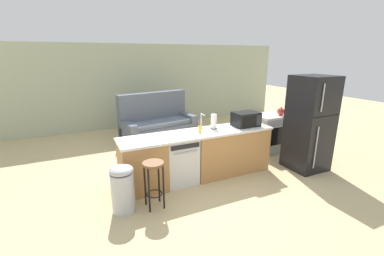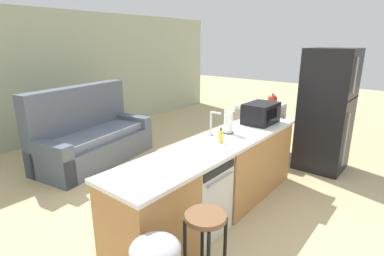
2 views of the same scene
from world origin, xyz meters
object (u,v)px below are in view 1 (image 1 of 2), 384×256
dishwasher (179,160)px  paper_towel_roll (214,122)px  microwave (246,119)px  refrigerator (310,124)px  kettle (281,112)px  soap_bottle (200,129)px  stove_range (270,133)px  couch (157,125)px  bar_stool (154,175)px  trash_bin (123,188)px

dishwasher → paper_towel_roll: paper_towel_roll is taller
dishwasher → microwave: size_ratio=1.68×
refrigerator → paper_towel_roll: bearing=160.6°
refrigerator → kettle: (0.17, 0.97, 0.04)m
soap_bottle → refrigerator: bearing=-13.3°
dishwasher → paper_towel_roll: bearing=7.2°
refrigerator → microwave: 1.28m
dishwasher → stove_range: bearing=11.9°
kettle → dishwasher: bearing=-171.3°
soap_bottle → kettle: (2.36, 0.46, 0.01)m
soap_bottle → dishwasher: bearing=175.4°
microwave → kettle: size_ratio=2.44×
stove_range → microwave: (-1.15, -0.55, 0.59)m
stove_range → couch: size_ratio=0.42×
stove_range → bar_stool: (-3.26, -1.16, 0.08)m
kettle → couch: size_ratio=0.10×
refrigerator → soap_bottle: refrigerator is taller
couch → microwave: bearing=-68.8°
refrigerator → couch: 3.89m
paper_towel_roll → trash_bin: paper_towel_roll is taller
paper_towel_roll → kettle: 2.03m
kettle → bar_stool: bearing=-163.2°
refrigerator → paper_towel_roll: refrigerator is taller
microwave → soap_bottle: microwave is taller
dishwasher → couch: (0.43, 2.63, -0.03)m
stove_range → trash_bin: stove_range is taller
stove_range → bar_stool: bearing=-160.4°
microwave → kettle: (1.32, 0.42, -0.05)m
dishwasher → stove_range: 2.66m
stove_range → kettle: (0.17, -0.13, 0.53)m
refrigerator → microwave: size_ratio=3.79×
microwave → paper_towel_roll: paper_towel_roll is taller
soap_bottle → trash_bin: soap_bottle is taller
dishwasher → microwave: microwave is taller
refrigerator → bar_stool: 3.29m
refrigerator → trash_bin: refrigerator is taller
microwave → trash_bin: bearing=-168.3°
microwave → couch: bearing=111.2°
bar_stool → kettle: bearing=16.8°
paper_towel_roll → dishwasher: bearing=-172.8°
dishwasher → microwave: bearing=-0.1°
stove_range → couch: (-2.17, 2.08, -0.06)m
stove_range → kettle: bearing=-36.7°
bar_stool → trash_bin: same height
kettle → trash_bin: size_ratio=0.28×
refrigerator → soap_bottle: (-2.19, 0.52, 0.03)m
refrigerator → kettle: bearing=80.2°
dishwasher → microwave: 1.57m
paper_towel_roll → bar_stool: (-1.43, -0.71, -0.50)m
refrigerator → trash_bin: size_ratio=2.56×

